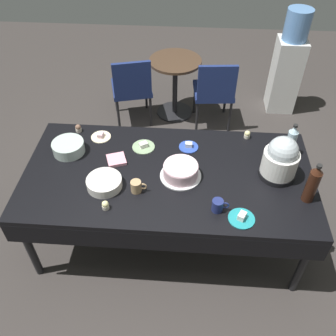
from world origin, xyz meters
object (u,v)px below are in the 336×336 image
Objects in this scene: dessert_plate_sage at (143,146)px; dessert_plate_cobalt at (189,146)px; coffee_mug_tan at (137,186)px; soda_bottle_water at (291,141)px; cupcake_vanilla at (78,128)px; coffee_mug_navy at (218,205)px; glass_salad_bowl at (68,147)px; dessert_plate_cream at (101,136)px; frosted_layer_cake at (181,171)px; soda_bottle_cola at (312,184)px; water_cooler at (288,65)px; ceramic_snack_bowl at (104,183)px; dessert_plate_teal at (242,218)px; cupcake_lemon at (247,135)px; round_cafe_table at (175,77)px; maroon_chair_right at (214,90)px; maroon_chair_left at (132,86)px; potluck_table at (168,178)px; cupcake_cocoa at (105,205)px; slow_cooker at (281,159)px.

dessert_plate_sage is 0.37m from dessert_plate_cobalt.
soda_bottle_water is at bearing 22.81° from coffee_mug_tan.
coffee_mug_navy is (1.17, -0.79, 0.01)m from cupcake_vanilla.
coffee_mug_tan is at bearing -157.19° from soda_bottle_water.
glass_salad_bowl is 0.30m from dessert_plate_cream.
soda_bottle_water is at bearing 20.38° from frosted_layer_cake.
dessert_plate_sage is 0.39m from dessert_plate_cream.
soda_bottle_cola is 0.48m from soda_bottle_water.
dessert_plate_cobalt is (0.37, 0.03, -0.00)m from dessert_plate_sage.
glass_salad_bowl is 3.76× the size of cupcake_vanilla.
frosted_layer_cake is at bearing -119.05° from water_cooler.
ceramic_snack_bowl is 1.42× the size of dessert_plate_teal.
water_cooler is (1.48, 2.28, -0.21)m from coffee_mug_tan.
cupcake_lemon is 0.09× the size of round_cafe_table.
maroon_chair_left is at bearing 179.87° from maroon_chair_right.
coffee_mug_navy reaches higher than cupcake_lemon.
soda_bottle_cola reaches higher than cupcake_lemon.
dessert_plate_sage is (-0.75, 0.69, -0.00)m from dessert_plate_teal.
dessert_plate_cobalt reaches higher than potluck_table.
potluck_table is 0.15m from frosted_layer_cake.
glass_salad_bowl is at bearing -100.96° from maroon_chair_left.
maroon_chair_right is at bearing -26.19° from round_cafe_table.
cupcake_vanilla is at bearing -141.90° from water_cooler.
cupcake_lemon is (1.23, 0.09, 0.02)m from dessert_plate_cream.
glass_salad_bowl is 0.77× the size of soda_bottle_cola.
cupcake_cocoa is 0.26m from coffee_mug_tan.
soda_bottle_water reaches higher than potluck_table.
slow_cooker is 1.93× the size of dessert_plate_teal.
slow_cooker is 2.12m from water_cooler.
dessert_plate_cream is 1.28m from maroon_chair_left.
ceramic_snack_bowl is 0.51m from dessert_plate_sage.
frosted_layer_cake is at bearing -159.62° from soda_bottle_water.
coffee_mug_navy is 2.00m from maroon_chair_right.
dessert_plate_sage is 0.56× the size of soda_bottle_cola.
maroon_chair_left reaches higher than cupcake_lemon.
ceramic_snack_bowl is 1.62× the size of dessert_plate_cobalt.
dessert_plate_cobalt is at bearing 117.79° from dessert_plate_teal.
water_cooler reaches higher than soda_bottle_water.
cupcake_cocoa is (-1.03, -0.85, 0.00)m from cupcake_lemon.
maroon_chair_left reaches higher than dessert_plate_cream.
coffee_mug_tan is at bearing -6.86° from ceramic_snack_bowl.
maroon_chair_left is (-0.53, 1.64, -0.20)m from potluck_table.
slow_cooker is at bearing -102.49° from water_cooler.
round_cafe_table is at bearing 117.05° from soda_bottle_cola.
slow_cooker reaches higher than round_cafe_table.
ceramic_snack_bowl is 0.72m from cupcake_vanilla.
soda_bottle_cola is (1.40, 0.19, 0.12)m from cupcake_cocoa.
maroon_chair_right is at bearing -152.67° from water_cooler.
glass_salad_bowl is 0.60m from dessert_plate_sage.
cupcake_cocoa is at bearing -145.11° from frosted_layer_cake.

